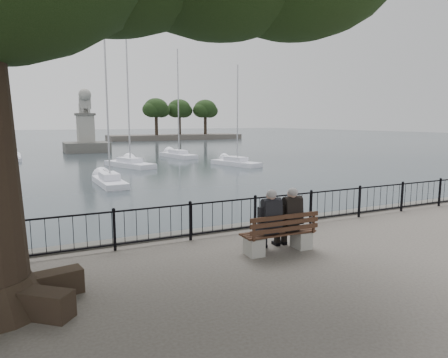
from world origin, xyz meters
TOP-DOWN VIEW (x-y plane):
  - harbor at (0.00, 3.00)m, footprint 260.00×260.00m
  - railing at (0.00, 2.50)m, footprint 22.06×0.06m
  - bench at (0.60, 0.64)m, footprint 1.90×0.61m
  - person_left at (0.34, 0.75)m, footprint 0.47×0.78m
  - person_right at (0.93, 0.74)m, footprint 0.47×0.78m
  - lion_monument at (2.00, 49.94)m, footprint 5.72×5.72m
  - sailboat_b at (-0.25, 19.35)m, footprint 1.57×5.09m
  - sailboat_d at (12.61, 26.13)m, footprint 3.06×5.71m
  - sailboat_f at (3.27, 29.28)m, footprint 3.70×6.34m
  - sailboat_g at (10.50, 36.55)m, footprint 2.69×6.39m
  - sailboat_h at (-7.22, 40.60)m, footprint 3.01×4.90m
  - far_shore at (25.54, 79.46)m, footprint 30.00×8.60m

SIDE VIEW (x-z plane):
  - sailboat_d at x=12.61m, z-range -5.44..4.01m
  - sailboat_b at x=-0.25m, z-range -5.73..4.35m
  - sailboat_f at x=3.27m, z-range -6.56..5.21m
  - sailboat_g at x=10.50m, z-range -6.83..5.51m
  - sailboat_h at x=-7.22m, z-range -6.42..5.14m
  - harbor at x=0.00m, z-range -1.10..0.10m
  - bench at x=0.60m, z-range -0.15..0.84m
  - railing at x=0.00m, z-range 0.06..1.06m
  - person_left at x=0.34m, z-range -0.06..1.52m
  - person_right at x=0.93m, z-range -0.06..1.52m
  - lion_monument at x=2.00m, z-range -3.14..5.37m
  - far_shore at x=25.54m, z-range -1.59..7.59m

